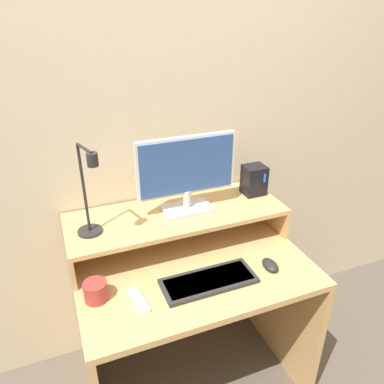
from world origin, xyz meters
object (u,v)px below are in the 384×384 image
router_dock (254,180)px  mouse (270,265)px  monitor (187,172)px  mug (96,291)px  desk_lamp (89,199)px  keyboard (209,281)px  remote_control (139,301)px

router_dock → mouse: 0.46m
monitor → mug: 0.63m
desk_lamp → mouse: size_ratio=4.24×
mug → keyboard: bearing=-9.6°
keyboard → mouse: bearing=-2.4°
mouse → monitor: bearing=126.2°
desk_lamp → remote_control: size_ratio=2.70×
desk_lamp → mug: bearing=-101.3°
monitor → remote_control: bearing=-134.4°
router_dock → keyboard: (-0.41, -0.37, -0.23)m
monitor → desk_lamp: (-0.44, -0.06, -0.02)m
keyboard → remote_control: 0.30m
monitor → mouse: bearing=-53.8°
monitor → keyboard: size_ratio=1.17×
keyboard → mug: mug is taller
monitor → desk_lamp: desk_lamp is taller
desk_lamp → mug: desk_lamp is taller
mouse → mug: (-0.73, 0.09, 0.02)m
router_dock → keyboard: size_ratio=0.38×
monitor → mug: (-0.48, -0.26, -0.32)m
router_dock → remote_control: 0.84m
keyboard → remote_control: size_ratio=2.65×
keyboard → desk_lamp: bearing=146.3°
desk_lamp → monitor: bearing=8.1°
desk_lamp → mouse: desk_lamp is taller
mouse → keyboard: bearing=177.6°
monitor → remote_control: monitor is taller
router_dock → remote_control: size_ratio=1.01×
mouse → remote_control: (-0.59, 0.01, -0.01)m
mouse → remote_control: 0.59m
monitor → mouse: monitor is taller
mug → router_dock: bearing=19.1°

